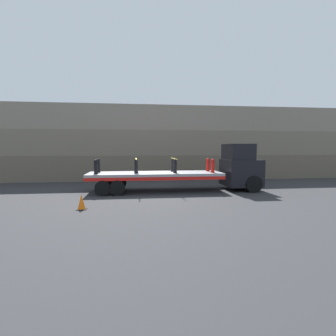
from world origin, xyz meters
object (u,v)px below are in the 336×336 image
object	(u,v)px
fire_hydrant_black_near_2	(175,166)
traffic_cone	(81,202)
fire_hydrant_black_far_0	(98,166)
fire_hydrant_black_near_0	(96,167)
fire_hydrant_black_far_2	(173,165)
fire_hydrant_red_near_3	(213,166)
flatbed_trailer	(146,176)
fire_hydrant_red_far_3	(208,165)
truck_cab	(241,167)
fire_hydrant_black_far_1	(136,165)
fire_hydrant_black_near_1	(136,167)

from	to	relation	value
fire_hydrant_black_near_2	traffic_cone	distance (m)	6.47
fire_hydrant_black_far_0	fire_hydrant_black_near_2	xyz separation A→B (m)	(4.84, -1.13, 0.00)
fire_hydrant_black_near_0	fire_hydrant_black_far_0	xyz separation A→B (m)	(0.00, 1.13, 0.00)
fire_hydrant_black_far_2	fire_hydrant_red_near_3	bearing A→B (deg)	-25.00
flatbed_trailer	fire_hydrant_black_near_2	world-z (taller)	fire_hydrant_black_near_2
fire_hydrant_red_far_3	traffic_cone	distance (m)	9.04
fire_hydrant_black_far_0	truck_cab	bearing A→B (deg)	-3.43
flatbed_trailer	fire_hydrant_black_far_1	size ratio (longest dim) A/B	9.60
fire_hydrant_black_far_0	fire_hydrant_red_far_3	world-z (taller)	same
fire_hydrant_black_near_0	fire_hydrant_red_far_3	distance (m)	7.34
fire_hydrant_black_near_1	fire_hydrant_black_near_2	xyz separation A→B (m)	(2.42, 0.00, 0.00)
fire_hydrant_black_near_1	fire_hydrant_black_far_0	bearing A→B (deg)	155.00
truck_cab	fire_hydrant_black_far_2	bearing A→B (deg)	172.95
fire_hydrant_black_near_0	fire_hydrant_black_far_2	bearing A→B (deg)	13.12
traffic_cone	fire_hydrant_black_far_2	bearing A→B (deg)	46.18
truck_cab	traffic_cone	bearing A→B (deg)	-154.31
fire_hydrant_black_far_0	fire_hydrant_red_near_3	distance (m)	7.34
fire_hydrant_black_near_1	traffic_cone	xyz separation A→B (m)	(-2.49, -3.99, -1.32)
truck_cab	fire_hydrant_black_near_1	world-z (taller)	truck_cab
traffic_cone	fire_hydrant_black_far_1	bearing A→B (deg)	64.03
traffic_cone	fire_hydrant_black_near_2	bearing A→B (deg)	39.10
flatbed_trailer	fire_hydrant_black_far_0	xyz separation A→B (m)	(-3.07, 0.56, 0.66)
fire_hydrant_black_far_0	fire_hydrant_black_near_1	distance (m)	2.67
truck_cab	fire_hydrant_red_far_3	size ratio (longest dim) A/B	3.48
fire_hydrant_red_far_3	fire_hydrant_black_near_2	bearing A→B (deg)	-155.00
fire_hydrant_black_near_2	fire_hydrant_red_near_3	world-z (taller)	same
fire_hydrant_black_near_2	fire_hydrant_red_near_3	bearing A→B (deg)	0.00
truck_cab	traffic_cone	size ratio (longest dim) A/B	4.35
fire_hydrant_black_far_0	fire_hydrant_black_far_1	distance (m)	2.42
flatbed_trailer	fire_hydrant_red_far_3	distance (m)	4.28
flatbed_trailer	fire_hydrant_black_far_1	distance (m)	1.08
flatbed_trailer	fire_hydrant_red_near_3	world-z (taller)	fire_hydrant_red_near_3
flatbed_trailer	fire_hydrant_red_far_3	bearing A→B (deg)	7.66
fire_hydrant_black_near_0	traffic_cone	distance (m)	4.21
fire_hydrant_black_far_2	traffic_cone	size ratio (longest dim) A/B	1.25
flatbed_trailer	fire_hydrant_black_far_0	size ratio (longest dim) A/B	9.60
truck_cab	fire_hydrant_black_far_0	xyz separation A→B (m)	(-9.40, 0.56, 0.16)
fire_hydrant_black_near_0	traffic_cone	xyz separation A→B (m)	(-0.08, -3.99, -1.32)
flatbed_trailer	fire_hydrant_black_far_2	size ratio (longest dim) A/B	9.60
fire_hydrant_red_near_3	traffic_cone	bearing A→B (deg)	-151.43
fire_hydrant_black_near_0	fire_hydrant_black_near_1	distance (m)	2.42
fire_hydrant_red_near_3	fire_hydrant_black_far_0	bearing A→B (deg)	171.17
fire_hydrant_black_far_0	fire_hydrant_red_near_3	bearing A→B (deg)	-8.83
traffic_cone	truck_cab	bearing A→B (deg)	25.69
fire_hydrant_black_near_0	fire_hydrant_red_near_3	bearing A→B (deg)	0.00
fire_hydrant_black_far_0	fire_hydrant_black_near_1	world-z (taller)	same
fire_hydrant_black_far_1	fire_hydrant_red_far_3	distance (m)	4.84
flatbed_trailer	truck_cab	bearing A→B (deg)	0.00
fire_hydrant_black_near_0	fire_hydrant_black_near_2	size ratio (longest dim) A/B	1.00
fire_hydrant_black_near_1	fire_hydrant_red_far_3	world-z (taller)	same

